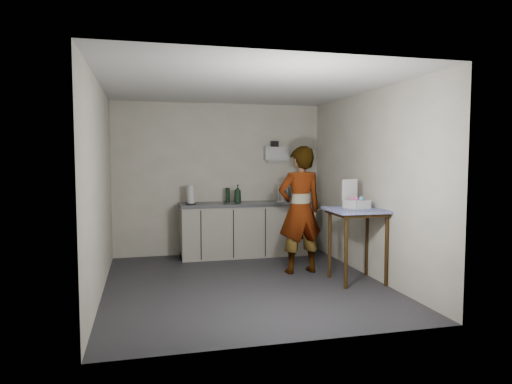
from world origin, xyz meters
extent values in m
plane|color=#2D2C32|center=(0.00, 0.00, 0.00)|extent=(4.00, 4.00, 0.00)
cube|color=beige|center=(0.00, 1.99, 1.30)|extent=(3.60, 0.02, 2.60)
cube|color=beige|center=(1.79, 0.00, 1.30)|extent=(0.02, 4.00, 2.60)
cube|color=beige|center=(-1.79, 0.00, 1.30)|extent=(0.02, 4.00, 2.60)
cube|color=silver|center=(0.00, 0.00, 2.60)|extent=(3.60, 4.00, 0.01)
cube|color=black|center=(0.40, 1.70, 0.04)|extent=(2.20, 0.52, 0.08)
cube|color=#A4A191|center=(0.40, 1.70, 0.43)|extent=(2.20, 0.58, 0.86)
cube|color=#43454C|center=(0.40, 1.70, 0.89)|extent=(2.24, 0.62, 0.05)
cube|color=black|center=(-0.40, 1.41, 0.43)|extent=(0.02, 0.01, 0.80)
cube|color=black|center=(0.13, 1.41, 0.43)|extent=(0.02, 0.01, 0.80)
cube|color=black|center=(0.67, 1.41, 0.43)|extent=(0.01, 0.01, 0.80)
cube|color=black|center=(1.20, 1.41, 0.43)|extent=(0.02, 0.01, 0.80)
cube|color=silver|center=(1.00, 1.92, 1.75)|extent=(0.42, 0.16, 0.24)
cube|color=silver|center=(1.00, 1.97, 1.61)|extent=(0.30, 0.06, 0.04)
cube|color=black|center=(0.95, 1.83, 1.91)|extent=(0.14, 0.02, 0.10)
cylinder|color=#3A240D|center=(1.21, -0.54, 0.46)|extent=(0.05, 0.05, 0.91)
cylinder|color=#3A240D|center=(1.77, -0.56, 0.46)|extent=(0.05, 0.05, 0.91)
cylinder|color=#3A240D|center=(1.23, 0.02, 0.46)|extent=(0.05, 0.05, 0.91)
cylinder|color=#3A240D|center=(1.79, 0.01, 0.46)|extent=(0.05, 0.05, 0.91)
cube|color=#3A240D|center=(1.50, -0.27, 0.94)|extent=(0.70, 0.70, 0.05)
cube|color=#192899|center=(1.50, -0.27, 0.97)|extent=(0.79, 0.79, 0.03)
imported|color=#B2A593|center=(0.91, 0.38, 0.92)|extent=(0.72, 0.51, 1.84)
imported|color=black|center=(0.24, 1.60, 1.07)|extent=(0.14, 0.14, 0.31)
cylinder|color=red|center=(0.28, 1.69, 0.97)|extent=(0.06, 0.06, 0.11)
cylinder|color=black|center=(0.10, 1.77, 1.04)|extent=(0.07, 0.07, 0.25)
cylinder|color=black|center=(-0.53, 1.65, 0.92)|extent=(0.18, 0.18, 0.02)
cylinder|color=silver|center=(-0.53, 1.65, 1.08)|extent=(0.12, 0.12, 0.30)
cube|color=silver|center=(1.14, 1.71, 0.92)|extent=(0.44, 0.33, 0.02)
cylinder|color=silver|center=(0.94, 1.57, 1.07)|extent=(0.01, 0.01, 0.28)
cylinder|color=silver|center=(1.34, 1.57, 1.07)|extent=(0.01, 0.01, 0.28)
cylinder|color=silver|center=(0.94, 1.85, 1.07)|extent=(0.01, 0.01, 0.28)
cylinder|color=silver|center=(1.34, 1.85, 1.07)|extent=(0.01, 0.01, 0.28)
cylinder|color=silver|center=(1.03, 1.71, 1.05)|extent=(0.05, 0.24, 0.24)
cylinder|color=silver|center=(1.12, 1.71, 1.05)|extent=(0.05, 0.24, 0.24)
cylinder|color=silver|center=(1.21, 1.71, 1.05)|extent=(0.05, 0.24, 0.24)
cube|color=silver|center=(1.52, -0.19, 1.00)|extent=(0.34, 0.34, 0.01)
cube|color=silver|center=(1.56, -0.32, 1.05)|extent=(0.26, 0.09, 0.10)
cube|color=silver|center=(1.48, -0.07, 1.05)|extent=(0.26, 0.09, 0.10)
cube|color=silver|center=(1.39, -0.23, 1.05)|extent=(0.09, 0.26, 0.10)
cube|color=silver|center=(1.65, -0.16, 1.05)|extent=(0.09, 0.26, 0.10)
cube|color=silver|center=(1.48, -0.06, 1.24)|extent=(0.26, 0.09, 0.27)
cylinder|color=silver|center=(1.52, -0.19, 1.05)|extent=(0.18, 0.18, 0.10)
sphere|color=#FF5DB4|center=(1.48, -0.24, 1.12)|extent=(0.06, 0.06, 0.06)
sphere|color=#5DC2FF|center=(1.57, -0.22, 1.12)|extent=(0.06, 0.06, 0.06)
sphere|color=#5DE264|center=(1.51, -0.15, 1.12)|extent=(0.06, 0.06, 0.06)
sphere|color=#FF5DB4|center=(1.47, -0.17, 1.12)|extent=(0.06, 0.06, 0.06)
camera|label=1|loc=(-1.28, -5.82, 1.68)|focal=32.00mm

